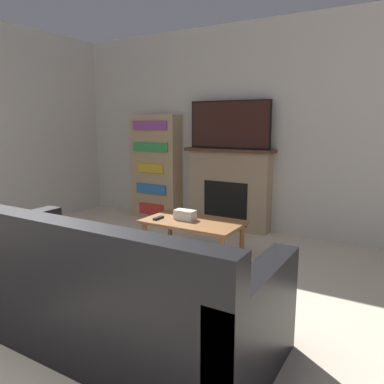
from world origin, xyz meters
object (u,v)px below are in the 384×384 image
Objects in this scene: tv at (229,125)px; bookshelf at (156,167)px; coffee_table at (193,226)px; couch at (101,296)px; fireplace at (229,189)px.

tv reaches higher than bookshelf.
coffee_table is (0.21, -1.29, -1.03)m from tv.
tv reaches higher than couch.
bookshelf reaches higher than fireplace.
tv is (0.00, -0.02, 0.85)m from fireplace.
tv is at bearing 99.09° from coffee_table.
tv is 0.49× the size of couch.
coffee_table is 0.66× the size of bookshelf.
fireplace is at bearing 98.96° from coffee_table.
tv is at bearing 0.11° from bookshelf.
coffee_table is at bearing -42.53° from bookshelf.
bookshelf is at bearing 119.37° from couch.
tv is 3.07m from couch.
fireplace is at bearing 1.06° from bookshelf.
tv is 0.73× the size of bookshelf.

